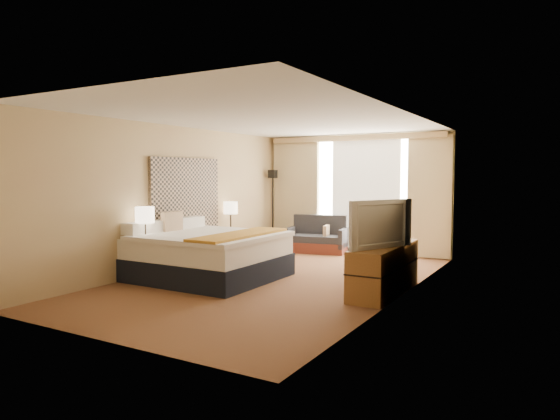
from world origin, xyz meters
The scene contains 21 objects.
floor centered at (0.00, 0.00, 0.00)m, with size 4.20×7.00×0.02m, color #542518.
ceiling centered at (0.00, 0.00, 2.60)m, with size 4.20×7.00×0.02m, color silver.
wall_back centered at (0.00, 3.50, 1.30)m, with size 4.20×0.02×2.60m, color tan.
wall_front centered at (0.00, -3.50, 1.30)m, with size 4.20×0.02×2.60m, color tan.
wall_left centered at (-2.10, 0.00, 1.30)m, with size 0.02×7.00×2.60m, color tan.
wall_right centered at (2.10, 0.00, 1.30)m, with size 0.02×7.00×2.60m, color tan.
headboard centered at (-2.06, 0.20, 1.28)m, with size 0.06×1.85×1.50m, color black.
nightstand_left centered at (-1.87, -1.05, 0.28)m, with size 0.45×0.52×0.55m, color olive.
nightstand_right centered at (-1.87, 1.45, 0.28)m, with size 0.45×0.52×0.55m, color olive.
media_dresser centered at (1.83, 0.00, 0.35)m, with size 0.50×1.80×0.70m, color olive.
window centered at (0.25, 3.47, 1.32)m, with size 2.30×0.02×2.30m, color white.
curtains centered at (0.00, 3.39, 1.41)m, with size 4.12×0.19×2.56m.
bed centered at (-1.06, -0.45, 0.39)m, with size 2.22×2.03×1.08m.
loveseat centered at (-0.71, 3.01, 0.27)m, with size 1.41×0.93×0.81m.
floor_lamp centered at (-1.90, 3.07, 1.29)m, with size 0.23×0.23×1.83m.
desk_chair centered at (1.27, 0.71, 0.47)m, with size 0.51×0.51×1.05m.
lamp_left centered at (-1.83, -1.08, 1.05)m, with size 0.31×0.31×0.65m.
lamp_right centered at (-1.93, 1.42, 1.02)m, with size 0.29×0.29×0.61m.
tissue_box centered at (-1.75, -0.99, 0.61)m, with size 0.12×0.12×0.11m, color #8FBBDD.
telephone centered at (-1.87, 1.53, 0.58)m, with size 0.16×0.12×0.06m, color black.
television centered at (1.78, -0.28, 1.04)m, with size 1.16×0.15×0.67m, color black.
Camera 1 is at (4.11, -6.94, 1.71)m, focal length 32.00 mm.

